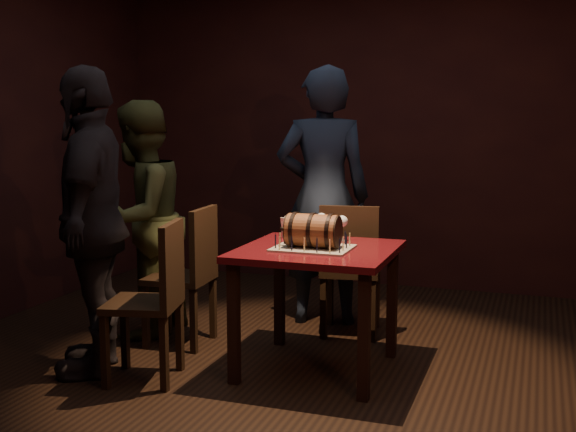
% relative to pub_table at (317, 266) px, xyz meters
% --- Properties ---
extents(room_shell, '(5.04, 5.04, 2.80)m').
position_rel_pub_table_xyz_m(room_shell, '(-0.08, -0.16, 0.76)').
color(room_shell, black).
rests_on(room_shell, ground).
extents(pub_table, '(0.90, 0.90, 0.75)m').
position_rel_pub_table_xyz_m(pub_table, '(0.00, 0.00, 0.00)').
color(pub_table, '#440B11').
rests_on(pub_table, ground).
extents(cake_board, '(0.45, 0.35, 0.01)m').
position_rel_pub_table_xyz_m(cake_board, '(-0.01, -0.05, 0.12)').
color(cake_board, gray).
rests_on(cake_board, pub_table).
extents(barrel_cake, '(0.36, 0.21, 0.21)m').
position_rel_pub_table_xyz_m(barrel_cake, '(-0.01, -0.05, 0.22)').
color(barrel_cake, brown).
rests_on(barrel_cake, cake_board).
extents(birthday_candles, '(0.40, 0.30, 0.09)m').
position_rel_pub_table_xyz_m(birthday_candles, '(-0.01, -0.05, 0.16)').
color(birthday_candles, '#FFE798').
rests_on(birthday_candles, cake_board).
extents(wine_glass_left, '(0.07, 0.07, 0.16)m').
position_rel_pub_table_xyz_m(wine_glass_left, '(-0.24, 0.25, 0.23)').
color(wine_glass_left, silver).
rests_on(wine_glass_left, pub_table).
extents(wine_glass_mid, '(0.07, 0.07, 0.16)m').
position_rel_pub_table_xyz_m(wine_glass_mid, '(-0.08, 0.35, 0.23)').
color(wine_glass_mid, silver).
rests_on(wine_glass_mid, pub_table).
extents(wine_glass_right, '(0.07, 0.07, 0.16)m').
position_rel_pub_table_xyz_m(wine_glass_right, '(0.07, 0.28, 0.23)').
color(wine_glass_right, silver).
rests_on(wine_glass_right, pub_table).
extents(pint_of_ale, '(0.07, 0.07, 0.15)m').
position_rel_pub_table_xyz_m(pint_of_ale, '(-0.11, 0.16, 0.18)').
color(pint_of_ale, silver).
rests_on(pint_of_ale, pub_table).
extents(menu_card, '(0.10, 0.05, 0.13)m').
position_rel_pub_table_xyz_m(menu_card, '(-0.28, 0.30, 0.17)').
color(menu_card, white).
rests_on(menu_card, pub_table).
extents(chair_back, '(0.45, 0.45, 0.93)m').
position_rel_pub_table_xyz_m(chair_back, '(0.02, 0.71, -0.12)').
color(chair_back, black).
rests_on(chair_back, ground).
extents(chair_left_rear, '(0.43, 0.43, 0.93)m').
position_rel_pub_table_xyz_m(chair_left_rear, '(-0.94, 0.18, -0.12)').
color(chair_left_rear, black).
rests_on(chair_left_rear, ground).
extents(chair_left_front, '(0.48, 0.48, 0.93)m').
position_rel_pub_table_xyz_m(chair_left_front, '(-0.82, -0.48, -0.12)').
color(chair_left_front, black).
rests_on(chair_left_front, ground).
extents(person_back, '(0.78, 0.62, 1.88)m').
position_rel_pub_table_xyz_m(person_back, '(-0.27, 1.00, 0.30)').
color(person_back, black).
rests_on(person_back, ground).
extents(person_left_rear, '(0.67, 0.83, 1.63)m').
position_rel_pub_table_xyz_m(person_left_rear, '(-1.38, 0.29, 0.18)').
color(person_left_rear, '#414321').
rests_on(person_left_rear, ground).
extents(person_left_front, '(0.83, 1.15, 1.82)m').
position_rel_pub_table_xyz_m(person_left_front, '(-1.26, -0.45, 0.27)').
color(person_left_front, black).
rests_on(person_left_front, ground).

